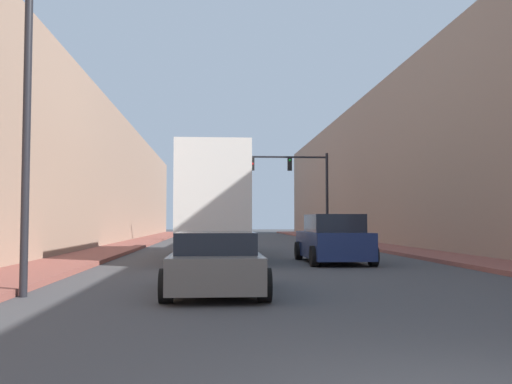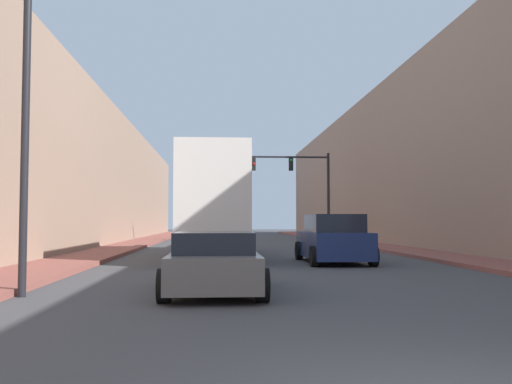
{
  "view_description": "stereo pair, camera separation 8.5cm",
  "coord_description": "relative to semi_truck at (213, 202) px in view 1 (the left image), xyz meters",
  "views": [
    {
      "loc": [
        -2.02,
        -4.27,
        1.52
      ],
      "look_at": [
        -0.63,
        15.14,
        2.51
      ],
      "focal_mm": 40.0,
      "sensor_mm": 36.0,
      "label": 1
    },
    {
      "loc": [
        -1.93,
        -4.28,
        1.52
      ],
      "look_at": [
        -0.63,
        15.14,
        2.51
      ],
      "focal_mm": 40.0,
      "sensor_mm": 36.0,
      "label": 2
    }
  ],
  "objects": [
    {
      "name": "semi_truck",
      "position": [
        0.0,
        0.0,
        0.0
      ],
      "size": [
        2.54,
        12.83,
        4.24
      ],
      "color": "silver",
      "rests_on": "ground"
    },
    {
      "name": "sidewalk_left",
      "position": [
        -5.07,
        9.69,
        -2.25
      ],
      "size": [
        2.34,
        80.0,
        0.15
      ],
      "color": "brown",
      "rests_on": "ground"
    },
    {
      "name": "suv_car",
      "position": [
        4.37,
        -3.97,
        -1.5
      ],
      "size": [
        2.25,
        4.87,
        1.76
      ],
      "color": "navy",
      "rests_on": "ground"
    },
    {
      "name": "sedan_car",
      "position": [
        0.09,
        -12.3,
        -1.7
      ],
      "size": [
        2.08,
        4.45,
        1.29
      ],
      "color": "slate",
      "rests_on": "ground"
    },
    {
      "name": "sidewalk_right",
      "position": [
        9.27,
        9.69,
        -2.25
      ],
      "size": [
        2.34,
        80.0,
        0.15
      ],
      "color": "brown",
      "rests_on": "ground"
    },
    {
      "name": "building_right",
      "position": [
        13.43,
        9.69,
        2.82
      ],
      "size": [
        6.0,
        80.0,
        10.29
      ],
      "color": "#997A66",
      "rests_on": "ground"
    },
    {
      "name": "street_lamp",
      "position": [
        -3.75,
        -12.81,
        2.12
      ],
      "size": [
        0.44,
        0.44,
        6.95
      ],
      "color": "black",
      "rests_on": "ground"
    },
    {
      "name": "traffic_signal_gantry",
      "position": [
        5.95,
        15.08,
        2.13
      ],
      "size": [
        8.04,
        0.35,
        6.32
      ],
      "color": "black",
      "rests_on": "ground"
    },
    {
      "name": "building_left",
      "position": [
        -9.24,
        9.69,
        2.04
      ],
      "size": [
        6.0,
        80.0,
        8.74
      ],
      "color": "#997A66",
      "rests_on": "ground"
    }
  ]
}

